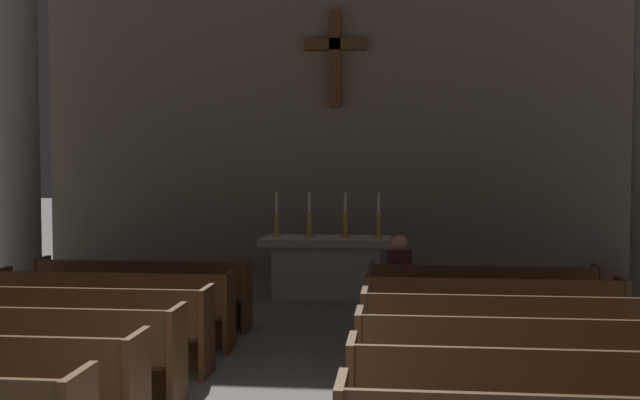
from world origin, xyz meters
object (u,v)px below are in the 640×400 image
object	(u,v)px
altar	(327,266)
candlestick_inner_right	(345,223)
pew_right_row_3	(523,367)
column_left_second	(18,114)
pew_left_row_3	(27,354)
candlestick_inner_left	(309,223)
pew_right_row_5	(493,317)
candlestick_outer_right	(379,223)
pew_left_row_6	(142,294)
pew_left_row_4	(75,329)
pew_right_row_4	(506,339)
lone_worshipper	(399,282)
candlestick_outer_left	(277,222)
pew_right_row_6	(483,300)
pew_left_row_5	(113,309)

from	to	relation	value
altar	candlestick_inner_right	world-z (taller)	candlestick_inner_right
pew_right_row_3	column_left_second	bearing A→B (deg)	144.39
pew_left_row_3	candlestick_inner_left	world-z (taller)	candlestick_inner_left
pew_right_row_5	candlestick_outer_right	bearing A→B (deg)	110.89
column_left_second	pew_left_row_6	bearing A→B (deg)	-35.82
column_left_second	pew_left_row_4	bearing A→B (deg)	-56.41
pew_right_row_4	candlestick_inner_right	xyz separation A→B (m)	(-1.96, 4.78, 0.77)
pew_left_row_3	lone_worshipper	xyz separation A→B (m)	(3.46, 3.27, 0.22)
candlestick_outer_left	candlestick_inner_right	world-z (taller)	same
pew_right_row_3	pew_right_row_6	bearing A→B (deg)	90.00
pew_left_row_6	candlestick_inner_right	world-z (taller)	candlestick_inner_right
pew_right_row_4	pew_right_row_6	world-z (taller)	same
pew_left_row_6	pew_left_row_5	bearing A→B (deg)	-90.00
pew_right_row_5	altar	xyz separation A→B (m)	(-2.26, 3.71, 0.06)
pew_right_row_3	candlestick_inner_right	distance (m)	6.23
pew_left_row_3	candlestick_outer_right	distance (m)	6.68
pew_left_row_3	pew_right_row_3	size ratio (longest dim) A/B	1.00
altar	candlestick_inner_left	size ratio (longest dim) A/B	2.98
pew_left_row_5	pew_left_row_6	xyz separation A→B (m)	(0.00, 1.08, 0.00)
pew_left_row_4	pew_left_row_6	bearing A→B (deg)	90.00
pew_left_row_4	pew_left_row_5	bearing A→B (deg)	90.00
pew_right_row_5	pew_left_row_6	bearing A→B (deg)	166.63
pew_right_row_3	pew_left_row_4	bearing A→B (deg)	166.63
pew_right_row_5	column_left_second	xyz separation A→B (m)	(-7.28, 3.06, 2.57)
pew_left_row_3	pew_left_row_6	size ratio (longest dim) A/B	1.00
pew_right_row_4	pew_right_row_6	distance (m)	2.15
pew_right_row_3	altar	world-z (taller)	altar
candlestick_outer_left	candlestick_inner_left	world-z (taller)	same
candlestick_outer_left	pew_right_row_5	bearing A→B (deg)	-49.97
pew_right_row_5	column_left_second	size ratio (longest dim) A/B	0.47
pew_right_row_4	pew_left_row_6	bearing A→B (deg)	154.58
pew_left_row_3	candlestick_outer_right	world-z (taller)	candlestick_outer_right
candlestick_outer_right	candlestick_inner_right	bearing A→B (deg)	180.00
pew_left_row_3	pew_left_row_6	world-z (taller)	same
pew_left_row_3	lone_worshipper	size ratio (longest dim) A/B	2.22
pew_left_row_5	column_left_second	bearing A→B (deg)	131.92
pew_left_row_4	column_left_second	xyz separation A→B (m)	(-2.75, 4.14, 2.57)
altar	candlestick_outer_left	distance (m)	1.11
altar	candlestick_outer_right	bearing A→B (deg)	0.00
pew_left_row_6	column_left_second	world-z (taller)	column_left_second
candlestick_outer_right	pew_right_row_6	bearing A→B (deg)	-61.73
column_left_second	altar	xyz separation A→B (m)	(5.01, 0.65, -2.51)
pew_left_row_4	pew_right_row_4	bearing A→B (deg)	0.00
pew_left_row_5	pew_right_row_3	world-z (taller)	same
pew_right_row_5	lone_worshipper	bearing A→B (deg)	133.95
pew_right_row_4	lone_worshipper	world-z (taller)	lone_worshipper
pew_left_row_3	pew_left_row_4	xyz separation A→B (m)	(0.00, 1.08, 0.00)
pew_left_row_3	candlestick_outer_left	size ratio (longest dim) A/B	3.96
pew_right_row_3	pew_right_row_4	world-z (taller)	same
column_left_second	candlestick_inner_right	bearing A→B (deg)	6.96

